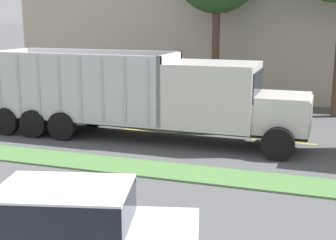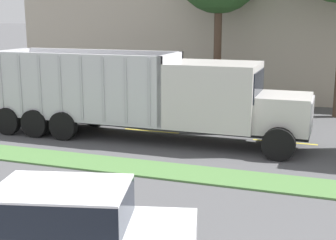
{
  "view_description": "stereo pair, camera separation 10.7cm",
  "coord_description": "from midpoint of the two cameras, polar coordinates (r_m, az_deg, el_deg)",
  "views": [
    {
      "loc": [
        4.69,
        -2.57,
        4.62
      ],
      "look_at": [
        0.56,
        9.61,
        1.78
      ],
      "focal_mm": 50.0,
      "sensor_mm": 36.0,
      "label": 1
    },
    {
      "loc": [
        4.79,
        -2.54,
        4.62
      ],
      "look_at": [
        0.56,
        9.61,
        1.78
      ],
      "focal_mm": 50.0,
      "sensor_mm": 36.0,
      "label": 2
    }
  ],
  "objects": [
    {
      "name": "grass_verge",
      "position": [
        14.43,
        -1.45,
        -6.11
      ],
      "size": [
        120.0,
        1.48,
        0.06
      ],
      "primitive_type": "cube",
      "color": "#517F42",
      "rests_on": "ground_plane"
    },
    {
      "name": "store_building_backdrop",
      "position": [
        31.82,
        10.26,
        9.97
      ],
      "size": [
        27.1,
        12.1,
        6.72
      ],
      "color": "#BCB29E",
      "rests_on": "ground_plane"
    },
    {
      "name": "traffic_cone",
      "position": [
        10.83,
        -11.84,
        -11.5
      ],
      "size": [
        0.38,
        0.38,
        0.56
      ],
      "color": "black",
      "rests_on": "ground_plane"
    },
    {
      "name": "centre_line_5",
      "position": [
        18.23,
        13.75,
        -2.6
      ],
      "size": [
        2.4,
        0.14,
        0.01
      ],
      "primitive_type": "cube",
      "color": "yellow",
      "rests_on": "ground_plane"
    },
    {
      "name": "centre_line_4",
      "position": [
        19.4,
        -2.32,
        -1.34
      ],
      "size": [
        2.4,
        0.14,
        0.01
      ],
      "primitive_type": "cube",
      "color": "yellow",
      "rests_on": "ground_plane"
    },
    {
      "name": "rally_car",
      "position": [
        8.72,
        -11.58,
        -13.23
      ],
      "size": [
        4.53,
        2.77,
        1.76
      ],
      "color": "white",
      "rests_on": "ground_plane"
    },
    {
      "name": "centre_line_3",
      "position": [
        21.89,
        -15.64,
        -0.21
      ],
      "size": [
        2.4,
        0.14,
        0.01
      ],
      "primitive_type": "cube",
      "color": "yellow",
      "rests_on": "ground_plane"
    },
    {
      "name": "dump_truck_mid",
      "position": [
        17.53,
        0.47,
        2.5
      ],
      "size": [
        12.22,
        2.83,
        3.3
      ],
      "color": "black",
      "rests_on": "ground_plane"
    }
  ]
}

